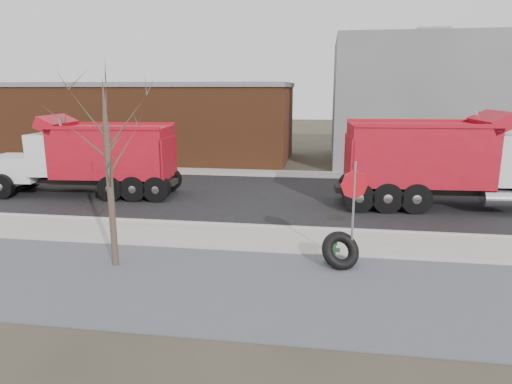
% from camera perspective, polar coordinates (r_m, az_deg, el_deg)
% --- Properties ---
extents(ground, '(120.00, 120.00, 0.00)m').
position_cam_1_polar(ground, '(14.97, -1.53, -6.16)').
color(ground, '#383328').
rests_on(ground, ground).
extents(gravel_verge, '(60.00, 5.00, 0.03)m').
position_cam_1_polar(gravel_verge, '(11.78, -4.60, -11.57)').
color(gravel_verge, slate).
rests_on(gravel_verge, ground).
extents(sidewalk, '(60.00, 2.50, 0.06)m').
position_cam_1_polar(sidewalk, '(15.19, -1.37, -5.75)').
color(sidewalk, '#9E9B93').
rests_on(sidewalk, ground).
extents(curb, '(60.00, 0.15, 0.11)m').
position_cam_1_polar(curb, '(16.41, -0.58, -4.24)').
color(curb, '#9E9B93').
rests_on(curb, ground).
extents(road, '(60.00, 9.40, 0.02)m').
position_cam_1_polar(road, '(20.96, 1.51, -0.58)').
color(road, black).
rests_on(road, ground).
extents(far_sidewalk, '(60.00, 2.00, 0.06)m').
position_cam_1_polar(far_sidewalk, '(26.50, 3.05, 2.29)').
color(far_sidewalk, '#9E9B93').
rests_on(far_sidewalk, ground).
extents(building_grey, '(12.00, 10.00, 8.00)m').
position_cam_1_polar(building_grey, '(32.59, 20.48, 10.52)').
color(building_grey, gray).
rests_on(building_grey, ground).
extents(building_brick, '(20.20, 8.20, 5.30)m').
position_cam_1_polar(building_brick, '(33.44, -13.51, 8.69)').
color(building_brick, brown).
rests_on(building_brick, ground).
extents(bare_tree, '(3.20, 3.20, 5.20)m').
position_cam_1_polar(bare_tree, '(12.79, -18.08, 5.12)').
color(bare_tree, '#382D23').
rests_on(bare_tree, ground).
extents(fire_hydrant, '(0.46, 0.45, 0.83)m').
position_cam_1_polar(fire_hydrant, '(13.17, 9.45, -7.30)').
color(fire_hydrant, '#246028').
rests_on(fire_hydrant, ground).
extents(truck_tire, '(1.38, 1.27, 1.09)m').
position_cam_1_polar(truck_tire, '(12.94, 10.52, -7.21)').
color(truck_tire, black).
rests_on(truck_tire, ground).
extents(stop_sign, '(0.76, 0.32, 2.96)m').
position_cam_1_polar(stop_sign, '(12.71, 12.15, -0.51)').
color(stop_sign, gray).
rests_on(stop_sign, ground).
extents(dump_truck_red_a, '(9.93, 3.23, 3.94)m').
position_cam_1_polar(dump_truck_red_a, '(20.34, 23.08, 3.69)').
color(dump_truck_red_a, black).
rests_on(dump_truck_red_a, ground).
extents(dump_truck_red_b, '(8.70, 3.02, 3.64)m').
position_cam_1_polar(dump_truck_red_b, '(22.28, -20.03, 4.27)').
color(dump_truck_red_b, black).
rests_on(dump_truck_red_b, ground).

